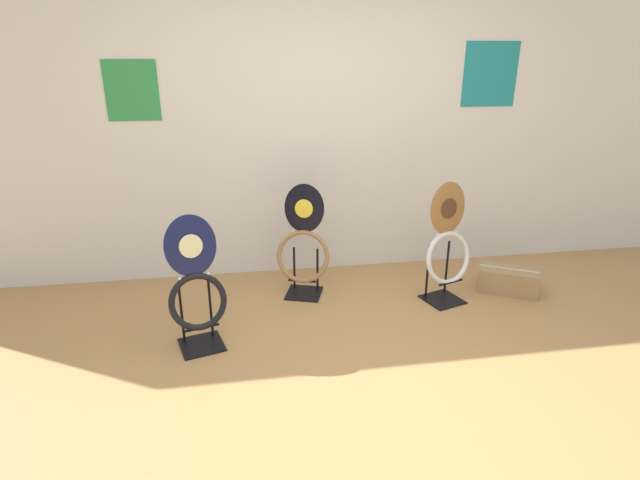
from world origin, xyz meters
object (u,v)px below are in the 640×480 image
at_px(storage_box, 508,280).
at_px(toilet_seat_display_jazz_black, 303,247).
at_px(toilet_seat_display_woodgrain, 447,246).
at_px(toilet_seat_display_navy_moon, 196,287).

bearing_deg(storage_box, toilet_seat_display_jazz_black, 172.74).
distance_m(toilet_seat_display_woodgrain, storage_box, 0.71).
bearing_deg(toilet_seat_display_jazz_black, toilet_seat_display_woodgrain, -14.88).
relative_size(toilet_seat_display_navy_moon, storage_box, 1.70).
bearing_deg(toilet_seat_display_navy_moon, toilet_seat_display_jazz_black, 39.42).
bearing_deg(toilet_seat_display_woodgrain, storage_box, 7.06).
distance_m(toilet_seat_display_navy_moon, toilet_seat_display_jazz_black, 1.02).
xyz_separation_m(toilet_seat_display_woodgrain, storage_box, (0.60, 0.07, -0.37)).
bearing_deg(storage_box, toilet_seat_display_woodgrain, -172.94).
height_order(toilet_seat_display_jazz_black, toilet_seat_display_woodgrain, toilet_seat_display_woodgrain).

